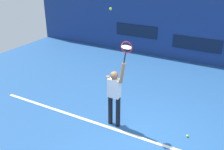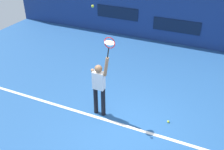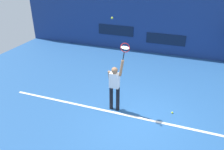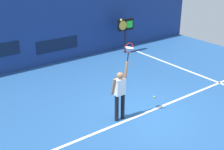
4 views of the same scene
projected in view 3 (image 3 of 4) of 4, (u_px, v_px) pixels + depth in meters
name	position (u px, v px, depth m)	size (l,w,h in m)	color
ground_plane	(136.00, 120.00, 7.74)	(18.00, 18.00, 0.00)	#23518C
back_wall	(168.00, 23.00, 12.49)	(18.00, 0.20, 3.58)	navy
sponsor_banner_center	(166.00, 39.00, 12.79)	(2.20, 0.03, 0.60)	#0C1933
sponsor_banner_portside	(116.00, 30.00, 13.59)	(2.20, 0.03, 0.60)	#0C1933
court_baseline	(137.00, 117.00, 7.84)	(10.00, 0.10, 0.01)	white
tennis_player	(115.00, 85.00, 7.85)	(0.57, 0.31, 1.99)	black
tennis_racket	(125.00, 49.00, 7.12)	(0.36, 0.27, 0.62)	black
tennis_ball	(112.00, 18.00, 6.73)	(0.07, 0.07, 0.07)	#CCE033
spare_ball	(172.00, 113.00, 8.04)	(0.07, 0.07, 0.07)	#CCE033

